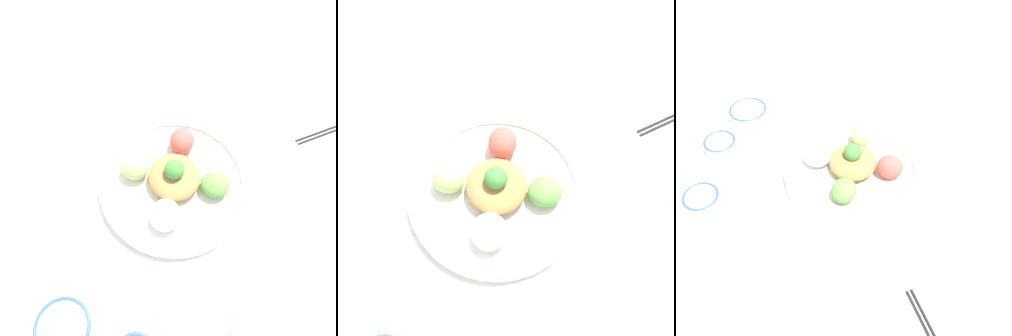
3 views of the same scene
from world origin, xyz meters
The scene contains 6 objects.
ground_plane centered at (0.00, 0.00, 0.00)m, with size 2.40×2.40×0.00m, color white.
salad_platter centered at (-0.03, -0.04, 0.03)m, with size 0.35×0.35×0.10m.
rice_bowl_blue centered at (-0.40, -0.05, 0.02)m, with size 0.11×0.11×0.04m.
chopsticks_pair_near centered at (0.34, -0.28, 0.00)m, with size 0.20×0.13×0.01m.
serving_spoon_main centered at (0.16, 0.14, 0.00)m, with size 0.11×0.09×0.01m.
serving_spoon_extra centered at (-0.26, 0.18, 0.00)m, with size 0.11×0.11×0.01m.
Camera 1 is at (-0.30, -0.22, 0.70)m, focal length 35.00 mm.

